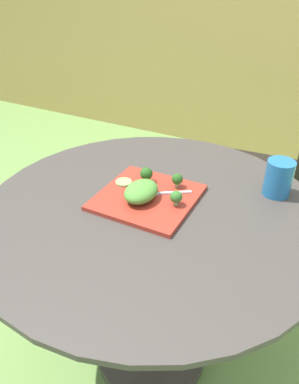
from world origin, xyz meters
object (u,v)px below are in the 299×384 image
at_px(drinking_glass, 278,180).
at_px(fork, 163,193).
at_px(salad_plate, 147,197).
at_px(patio_chair, 276,161).

relative_size(drinking_glass, fork, 0.84).
height_order(salad_plate, drinking_glass, drinking_glass).
distance_m(drinking_glass, fork, 0.37).
bearing_deg(salad_plate, patio_chair, 72.89).
bearing_deg(fork, patio_chair, 74.74).
xyz_separation_m(patio_chair, drinking_glass, (0.09, -0.64, 0.25)).
bearing_deg(salad_plate, fork, 38.39).
xyz_separation_m(salad_plate, fork, (0.04, 0.03, 0.01)).
xyz_separation_m(patio_chair, salad_plate, (-0.27, -0.86, 0.21)).
bearing_deg(fork, drinking_glass, 31.01).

